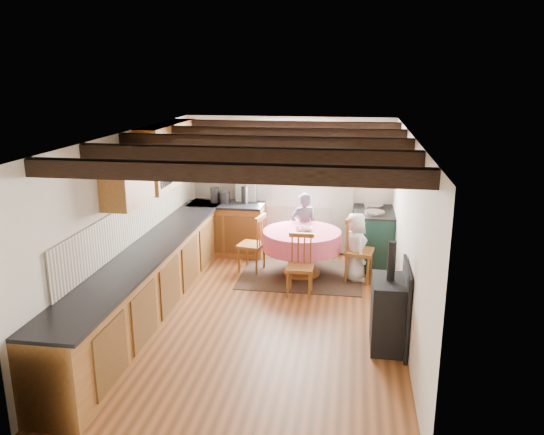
% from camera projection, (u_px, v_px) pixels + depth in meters
% --- Properties ---
extents(floor, '(3.60, 5.50, 0.00)m').
position_uv_depth(floor, '(263.00, 317.00, 7.16)').
color(floor, '#9A5329').
rests_on(floor, ground).
extents(ceiling, '(3.60, 5.50, 0.00)m').
position_uv_depth(ceiling, '(262.00, 135.00, 6.53)').
color(ceiling, white).
rests_on(ceiling, ground).
extents(wall_back, '(3.60, 0.00, 2.40)m').
position_uv_depth(wall_back, '(289.00, 186.00, 9.46)').
color(wall_back, silver).
rests_on(wall_back, ground).
extents(wall_front, '(3.60, 0.00, 2.40)m').
position_uv_depth(wall_front, '(203.00, 330.00, 4.22)').
color(wall_front, silver).
rests_on(wall_front, ground).
extents(wall_left, '(0.00, 5.50, 2.40)m').
position_uv_depth(wall_left, '(128.00, 224.00, 7.11)').
color(wall_left, silver).
rests_on(wall_left, ground).
extents(wall_right, '(0.00, 5.50, 2.40)m').
position_uv_depth(wall_right, '(408.00, 237.00, 6.58)').
color(wall_right, silver).
rests_on(wall_right, ground).
extents(beam_a, '(3.60, 0.16, 0.16)m').
position_uv_depth(beam_a, '(223.00, 172.00, 4.64)').
color(beam_a, black).
rests_on(beam_a, ceiling).
extents(beam_b, '(3.60, 0.16, 0.16)m').
position_uv_depth(beam_b, '(246.00, 155.00, 5.60)').
color(beam_b, black).
rests_on(beam_b, ceiling).
extents(beam_c, '(3.60, 0.16, 0.16)m').
position_uv_depth(beam_c, '(262.00, 143.00, 6.55)').
color(beam_c, black).
rests_on(beam_c, ceiling).
extents(beam_d, '(3.60, 0.16, 0.16)m').
position_uv_depth(beam_d, '(274.00, 133.00, 7.50)').
color(beam_d, black).
rests_on(beam_d, ceiling).
extents(beam_e, '(3.60, 0.16, 0.16)m').
position_uv_depth(beam_e, '(284.00, 126.00, 8.46)').
color(beam_e, black).
rests_on(beam_e, ceiling).
extents(splash_left, '(0.02, 4.50, 0.55)m').
position_uv_depth(splash_left, '(138.00, 218.00, 7.39)').
color(splash_left, beige).
rests_on(splash_left, wall_left).
extents(splash_back, '(1.40, 0.02, 0.55)m').
position_uv_depth(splash_back, '(233.00, 184.00, 9.59)').
color(splash_back, beige).
rests_on(splash_back, wall_back).
extents(base_cabinet_left, '(0.60, 5.30, 0.88)m').
position_uv_depth(base_cabinet_left, '(153.00, 279.00, 7.26)').
color(base_cabinet_left, '#9E652F').
rests_on(base_cabinet_left, floor).
extents(base_cabinet_back, '(1.30, 0.60, 0.88)m').
position_uv_depth(base_cabinet_back, '(227.00, 229.00, 9.53)').
color(base_cabinet_back, '#9E652F').
rests_on(base_cabinet_back, floor).
extents(worktop_left, '(0.64, 5.30, 0.04)m').
position_uv_depth(worktop_left, '(152.00, 247.00, 7.14)').
color(worktop_left, black).
rests_on(worktop_left, base_cabinet_left).
extents(worktop_back, '(1.30, 0.64, 0.04)m').
position_uv_depth(worktop_back, '(227.00, 204.00, 9.39)').
color(worktop_back, black).
rests_on(worktop_back, base_cabinet_back).
extents(wall_cabinet_glass, '(0.34, 1.80, 0.90)m').
position_uv_depth(wall_cabinet_glass, '(168.00, 154.00, 8.03)').
color(wall_cabinet_glass, '#9E652F').
rests_on(wall_cabinet_glass, wall_left).
extents(wall_cabinet_solid, '(0.34, 0.90, 0.70)m').
position_uv_depth(wall_cabinet_solid, '(127.00, 177.00, 6.61)').
color(wall_cabinet_solid, '#9E652F').
rests_on(wall_cabinet_solid, wall_left).
extents(window_frame, '(1.34, 0.03, 1.54)m').
position_uv_depth(window_frame, '(295.00, 163.00, 9.33)').
color(window_frame, white).
rests_on(window_frame, wall_back).
extents(window_pane, '(1.20, 0.01, 1.40)m').
position_uv_depth(window_pane, '(295.00, 163.00, 9.33)').
color(window_pane, white).
rests_on(window_pane, wall_back).
extents(curtain_left, '(0.35, 0.10, 2.10)m').
position_uv_depth(curtain_left, '(246.00, 191.00, 9.51)').
color(curtain_left, silver).
rests_on(curtain_left, wall_back).
extents(curtain_right, '(0.35, 0.10, 2.10)m').
position_uv_depth(curtain_right, '(343.00, 194.00, 9.26)').
color(curtain_right, silver).
rests_on(curtain_right, wall_back).
extents(curtain_rod, '(2.00, 0.03, 0.03)m').
position_uv_depth(curtain_rod, '(295.00, 129.00, 9.09)').
color(curtain_rod, black).
rests_on(curtain_rod, wall_back).
extents(wall_picture, '(0.04, 0.50, 0.60)m').
position_uv_depth(wall_picture, '(395.00, 164.00, 8.64)').
color(wall_picture, gold).
rests_on(wall_picture, wall_right).
extents(wall_plate, '(0.30, 0.02, 0.30)m').
position_uv_depth(wall_plate, '(350.00, 159.00, 9.15)').
color(wall_plate, silver).
rests_on(wall_plate, wall_back).
extents(rug, '(1.91, 1.48, 0.01)m').
position_uv_depth(rug, '(301.00, 275.00, 8.61)').
color(rug, '#412E1E').
rests_on(rug, floor).
extents(dining_table, '(1.22, 1.22, 0.74)m').
position_uv_depth(dining_table, '(302.00, 253.00, 8.51)').
color(dining_table, '#D55E62').
rests_on(dining_table, floor).
extents(chair_near, '(0.39, 0.41, 0.90)m').
position_uv_depth(chair_near, '(300.00, 266.00, 7.75)').
color(chair_near, brown).
rests_on(chair_near, floor).
extents(chair_left, '(0.50, 0.49, 0.94)m').
position_uv_depth(chair_left, '(251.00, 243.00, 8.70)').
color(chair_left, brown).
rests_on(chair_left, floor).
extents(chair_right, '(0.52, 0.50, 1.02)m').
position_uv_depth(chair_right, '(359.00, 249.00, 8.28)').
color(chair_right, brown).
rests_on(chair_right, floor).
extents(aga_range, '(0.67, 1.03, 0.95)m').
position_uv_depth(aga_range, '(373.00, 237.00, 8.98)').
color(aga_range, '#16342B').
rests_on(aga_range, floor).
extents(cast_iron_stove, '(0.39, 0.65, 1.30)m').
position_uv_depth(cast_iron_stove, '(389.00, 295.00, 6.23)').
color(cast_iron_stove, black).
rests_on(cast_iron_stove, floor).
extents(child_far, '(0.51, 0.42, 1.21)m').
position_uv_depth(child_far, '(304.00, 228.00, 9.03)').
color(child_far, '#4C4F5C').
rests_on(child_far, floor).
extents(child_right, '(0.48, 0.60, 1.07)m').
position_uv_depth(child_right, '(355.00, 247.00, 8.29)').
color(child_right, silver).
rests_on(child_right, floor).
extents(bowl_a, '(0.21, 0.21, 0.05)m').
position_uv_depth(bowl_a, '(306.00, 228.00, 8.46)').
color(bowl_a, silver).
rests_on(bowl_a, dining_table).
extents(bowl_b, '(0.20, 0.20, 0.06)m').
position_uv_depth(bowl_b, '(301.00, 229.00, 8.39)').
color(bowl_b, silver).
rests_on(bowl_b, dining_table).
extents(cup, '(0.11, 0.11, 0.08)m').
position_uv_depth(cup, '(303.00, 230.00, 8.31)').
color(cup, silver).
rests_on(cup, dining_table).
extents(canister_tall, '(0.15, 0.15, 0.26)m').
position_uv_depth(canister_tall, '(215.00, 195.00, 9.43)').
color(canister_tall, '#262628').
rests_on(canister_tall, worktop_back).
extents(canister_wide, '(0.18, 0.18, 0.21)m').
position_uv_depth(canister_wide, '(225.00, 197.00, 9.39)').
color(canister_wide, '#262628').
rests_on(canister_wide, worktop_back).
extents(canister_slim, '(0.11, 0.11, 0.31)m').
position_uv_depth(canister_slim, '(244.00, 195.00, 9.34)').
color(canister_slim, '#262628').
rests_on(canister_slim, worktop_back).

